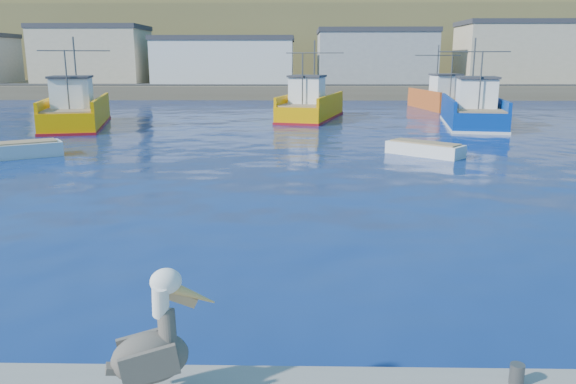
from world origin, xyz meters
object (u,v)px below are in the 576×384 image
Objects in this scene: trawler_yellow_b at (310,107)px; trawler_yellow_a at (76,112)px; skiff_left at (14,152)px; skiff_mid at (425,150)px; boat_orange at (440,98)px; trawler_blue at (472,112)px; pelican at (154,346)px.

trawler_yellow_a is at bearing -161.65° from trawler_yellow_b.
trawler_yellow_b is 2.35× the size of skiff_left.
skiff_left is 20.85m from skiff_mid.
boat_orange is at bearing 36.61° from trawler_yellow_b.
skiff_left is at bearing -134.68° from boat_orange.
boat_orange is at bearing 74.91° from skiff_mid.
trawler_blue is at bearing -94.22° from boat_orange.
boat_orange is at bearing 72.43° from pelican.
boat_orange is (12.94, 9.61, 0.07)m from trawler_yellow_b.
trawler_yellow_b is 16.12m from boat_orange.
pelican is (-15.69, -49.55, 0.21)m from boat_orange.
trawler_yellow_b is 24.28m from skiff_left.
trawler_yellow_b is 1.16× the size of boat_orange.
pelican is at bearing -107.57° from boat_orange.
pelican is at bearing -93.95° from trawler_yellow_b.
skiff_left is at bearing -176.75° from skiff_mid.
trawler_yellow_a is 33.77m from boat_orange.
boat_orange is at bearing 45.32° from skiff_left.
trawler_yellow_a is 25.73m from skiff_mid.
skiff_left is (1.92, -13.19, -0.72)m from trawler_yellow_a.
trawler_blue reaches higher than skiff_left.
trawler_yellow_a is 3.03× the size of skiff_mid.
trawler_yellow_a is 37.15m from pelican.
trawler_blue is 14.15m from boat_orange.
trawler_yellow_a reaches higher than boat_orange.
trawler_yellow_a is at bearing -153.05° from boat_orange.
pelican is at bearing -110.54° from skiff_mid.
boat_orange is 28.30m from skiff_mid.
boat_orange reaches higher than skiff_mid.
trawler_yellow_b reaches higher than pelican.
boat_orange is 51.97m from pelican.
trawler_yellow_a is 29.09m from trawler_blue.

